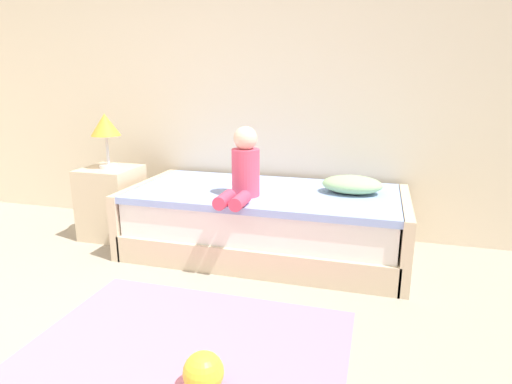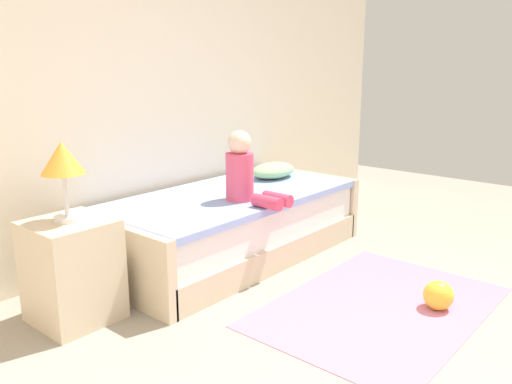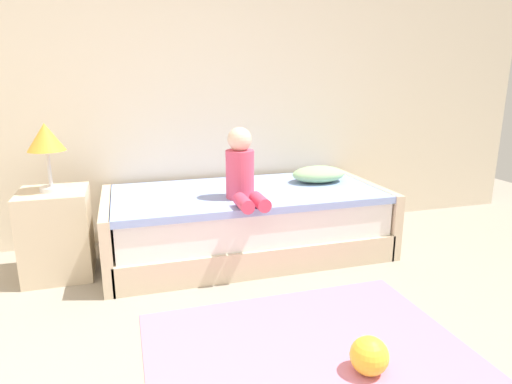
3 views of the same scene
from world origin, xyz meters
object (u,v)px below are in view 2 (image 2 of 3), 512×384
Objects in this scene: bed at (231,225)px; pillow at (273,170)px; child_figure at (245,173)px; toy_ball at (438,295)px; nightstand at (72,271)px; table_lamp at (63,162)px.

pillow is (0.64, 0.10, 0.32)m from bed.
child_figure reaches higher than bed.
pillow is 2.43× the size of toy_ball.
nightstand is at bearing 133.61° from toy_ball.
table_lamp is 1.02× the size of pillow.
nightstand reaches higher than bed.
pillow reaches higher than nightstand.
table_lamp reaches higher than toy_ball.
bed is at bearing -171.10° from pillow.
bed is 1.52m from table_lamp.
toy_ball is (1.50, -1.57, -0.85)m from table_lamp.
child_figure is 1.51m from toy_ball.
toy_ball is at bearing -46.39° from table_lamp.
child_figure is 2.82× the size of toy_ball.
toy_ball is (1.50, -1.57, -0.21)m from nightstand.
child_figure is at bearing -9.81° from table_lamp.
bed is 1.60m from toy_ball.
bed is 11.67× the size of toy_ball.
bed is 1.35m from nightstand.
nightstand is 2.18m from toy_ball.
child_figure is 1.16× the size of pillow.
bed is at bearing 0.50° from nightstand.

